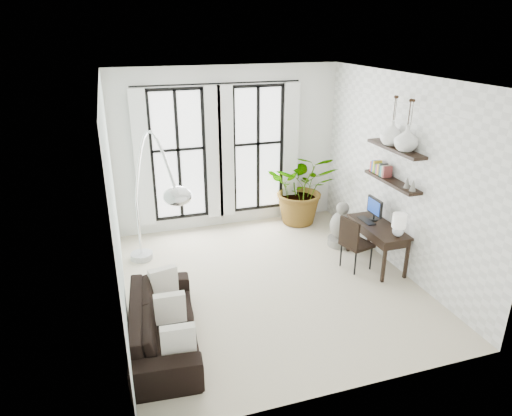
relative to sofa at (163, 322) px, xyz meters
name	(u,v)px	position (x,y,z in m)	size (l,w,h in m)	color
floor	(269,282)	(1.80, 1.00, -0.31)	(5.00, 5.00, 0.00)	beige
ceiling	(272,78)	(1.80, 1.00, 2.89)	(5.00, 5.00, 0.00)	white
wall_left	(113,206)	(-0.45, 1.00, 1.29)	(5.00, 5.00, 0.00)	silver
wall_right	(400,175)	(4.05, 1.00, 1.29)	(5.00, 5.00, 0.00)	white
wall_back	(228,149)	(1.80, 3.50, 1.29)	(4.50, 4.50, 0.00)	white
windows	(220,153)	(1.60, 3.43, 1.25)	(3.26, 0.13, 2.65)	white
wall_shelves	(392,167)	(3.91, 1.05, 1.42)	(0.25, 1.30, 0.60)	black
sofa	(163,322)	(0.00, 0.00, 0.00)	(2.09, 0.82, 0.61)	black
throw_pillows	(170,308)	(0.10, 0.00, 0.19)	(0.40, 1.52, 0.40)	white
plant	(302,188)	(3.25, 3.11, 0.47)	(1.39, 1.20, 1.54)	#2D7228
desk	(380,229)	(3.75, 0.96, 0.39)	(0.52, 1.24, 1.13)	black
desk_chair	(353,241)	(3.28, 0.99, 0.23)	(0.54, 0.54, 0.94)	black
arc_lamp	(151,168)	(0.10, 1.24, 1.71)	(0.77, 2.77, 2.58)	silver
buddha	(341,227)	(3.53, 1.87, 0.06)	(0.48, 0.48, 0.86)	gray
vase_a	(407,139)	(3.91, 0.76, 1.96)	(0.37, 0.37, 0.38)	white
vase_b	(392,133)	(3.91, 1.16, 1.96)	(0.37, 0.37, 0.38)	white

